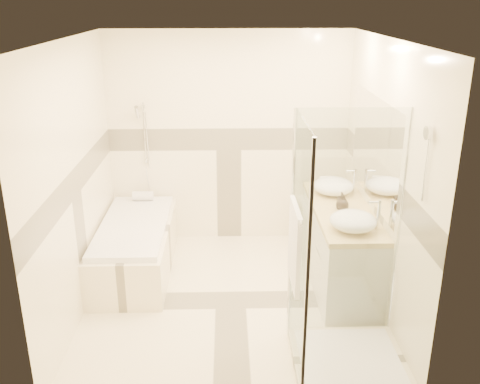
{
  "coord_description": "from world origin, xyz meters",
  "views": [
    {
      "loc": [
        -0.03,
        -4.6,
        2.84
      ],
      "look_at": [
        0.1,
        0.25,
        1.05
      ],
      "focal_mm": 40.0,
      "sensor_mm": 36.0,
      "label": 1
    }
  ],
  "objects_px": {
    "vessel_sink_near": "(333,186)",
    "amenity_bottle_a": "(341,200)",
    "vessel_sink_far": "(353,221)",
    "bathtub": "(135,245)",
    "amenity_bottle_b": "(343,203)",
    "vanity": "(340,247)",
    "shower_enclosure": "(336,309)"
  },
  "relations": [
    {
      "from": "shower_enclosure",
      "to": "vessel_sink_near",
      "type": "bearing_deg",
      "value": 80.82
    },
    {
      "from": "vanity",
      "to": "vessel_sink_far",
      "type": "bearing_deg",
      "value": -92.21
    },
    {
      "from": "shower_enclosure",
      "to": "amenity_bottle_b",
      "type": "distance_m",
      "value": 1.31
    },
    {
      "from": "amenity_bottle_b",
      "to": "vanity",
      "type": "bearing_deg",
      "value": 71.19
    },
    {
      "from": "vessel_sink_near",
      "to": "amenity_bottle_a",
      "type": "distance_m",
      "value": 0.42
    },
    {
      "from": "bathtub",
      "to": "shower_enclosure",
      "type": "bearing_deg",
      "value": -41.1
    },
    {
      "from": "vanity",
      "to": "vessel_sink_far",
      "type": "height_order",
      "value": "vessel_sink_far"
    },
    {
      "from": "vessel_sink_near",
      "to": "amenity_bottle_a",
      "type": "relative_size",
      "value": 2.56
    },
    {
      "from": "bathtub",
      "to": "vanity",
      "type": "relative_size",
      "value": 1.05
    },
    {
      "from": "vanity",
      "to": "shower_enclosure",
      "type": "relative_size",
      "value": 0.79
    },
    {
      "from": "vanity",
      "to": "amenity_bottle_a",
      "type": "distance_m",
      "value": 0.51
    },
    {
      "from": "shower_enclosure",
      "to": "vessel_sink_far",
      "type": "distance_m",
      "value": 0.91
    },
    {
      "from": "bathtub",
      "to": "vessel_sink_near",
      "type": "relative_size",
      "value": 3.95
    },
    {
      "from": "vanity",
      "to": "amenity_bottle_b",
      "type": "distance_m",
      "value": 0.51
    },
    {
      "from": "shower_enclosure",
      "to": "vessel_sink_far",
      "type": "relative_size",
      "value": 4.8
    },
    {
      "from": "shower_enclosure",
      "to": "vessel_sink_near",
      "type": "relative_size",
      "value": 4.74
    },
    {
      "from": "bathtub",
      "to": "vessel_sink_far",
      "type": "bearing_deg",
      "value": -22.17
    },
    {
      "from": "vessel_sink_far",
      "to": "amenity_bottle_a",
      "type": "xyz_separation_m",
      "value": [
        0.0,
        0.52,
        -0.0
      ]
    },
    {
      "from": "vessel_sink_far",
      "to": "vessel_sink_near",
      "type": "bearing_deg",
      "value": 90.0
    },
    {
      "from": "vessel_sink_near",
      "to": "vessel_sink_far",
      "type": "xyz_separation_m",
      "value": [
        0.0,
        -0.93,
        -0.0
      ]
    },
    {
      "from": "vessel_sink_near",
      "to": "bathtub",
      "type": "bearing_deg",
      "value": -178.21
    },
    {
      "from": "vessel_sink_far",
      "to": "amenity_bottle_b",
      "type": "distance_m",
      "value": 0.46
    },
    {
      "from": "shower_enclosure",
      "to": "amenity_bottle_a",
      "type": "height_order",
      "value": "shower_enclosure"
    },
    {
      "from": "shower_enclosure",
      "to": "vessel_sink_near",
      "type": "distance_m",
      "value": 1.76
    },
    {
      "from": "bathtub",
      "to": "amenity_bottle_b",
      "type": "bearing_deg",
      "value": -10.86
    },
    {
      "from": "amenity_bottle_b",
      "to": "shower_enclosure",
      "type": "bearing_deg",
      "value": -102.68
    },
    {
      "from": "amenity_bottle_a",
      "to": "amenity_bottle_b",
      "type": "bearing_deg",
      "value": -90.0
    },
    {
      "from": "bathtub",
      "to": "amenity_bottle_a",
      "type": "distance_m",
      "value": 2.25
    },
    {
      "from": "vessel_sink_far",
      "to": "amenity_bottle_a",
      "type": "relative_size",
      "value": 2.53
    },
    {
      "from": "shower_enclosure",
      "to": "vanity",
      "type": "bearing_deg",
      "value": 77.03
    },
    {
      "from": "vessel_sink_near",
      "to": "amenity_bottle_b",
      "type": "bearing_deg",
      "value": -90.0
    },
    {
      "from": "bathtub",
      "to": "vanity",
      "type": "xyz_separation_m",
      "value": [
        2.15,
        -0.35,
        0.12
      ]
    }
  ]
}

